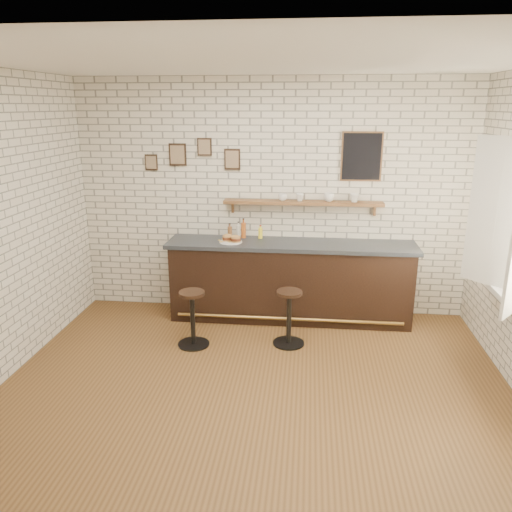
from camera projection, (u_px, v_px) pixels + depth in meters
The scene contains 18 objects.
ground at pixel (255, 386), 4.91m from camera, with size 5.00×5.00×0.00m, color brown.
bar_counter at pixel (290, 281), 6.35m from camera, with size 3.10×0.65×1.01m.
sandwich_plate at pixel (231, 242), 6.23m from camera, with size 0.28×0.28×0.01m, color white.
ciabatta_sandwich at pixel (232, 238), 6.21m from camera, with size 0.25×0.17×0.08m.
potato_chips at pixel (229, 241), 6.23m from camera, with size 0.25×0.19×0.00m.
bitters_bottle_brown at pixel (230, 232), 6.44m from camera, with size 0.06×0.06×0.19m.
bitters_bottle_white at pixel (238, 231), 6.42m from camera, with size 0.05×0.05×0.21m.
bitters_bottle_amber at pixel (244, 230), 6.41m from camera, with size 0.06×0.06×0.26m.
condiment_bottle_yellow at pixel (260, 233), 6.40m from camera, with size 0.05×0.05×0.17m.
bar_stool_left at pixel (193, 317), 5.66m from camera, with size 0.36×0.36×0.65m.
bar_stool_right at pixel (289, 316), 5.68m from camera, with size 0.38×0.38×0.65m.
wall_shelf at pixel (303, 203), 6.25m from camera, with size 2.00×0.18×0.18m.
shelf_cup_a at pixel (283, 197), 6.26m from camera, with size 0.11×0.11×0.09m, color white.
shelf_cup_b at pixel (300, 197), 6.23m from camera, with size 0.10×0.10×0.09m, color white.
shelf_cup_c at pixel (329, 197), 6.20m from camera, with size 0.13×0.13×0.10m, color white.
shelf_cup_d at pixel (354, 198), 6.16m from camera, with size 0.11×0.11×0.10m, color white.
back_wall_decor at pixel (290, 156), 6.18m from camera, with size 2.96×0.02×0.56m.
window_sill at pixel (511, 299), 4.69m from camera, with size 0.20×1.35×0.06m.
Camera 1 is at (0.47, -4.30, 2.65)m, focal length 35.00 mm.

